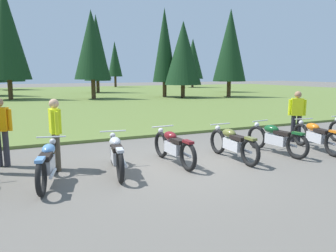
# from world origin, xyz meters

# --- Properties ---
(ground_plane) EXTENTS (140.00, 140.00, 0.00)m
(ground_plane) POSITION_xyz_m (0.00, 0.00, 0.00)
(ground_plane) COLOR #605B54
(grass_moorland) EXTENTS (80.00, 44.00, 0.10)m
(grass_moorland) POSITION_xyz_m (0.00, 25.56, 0.05)
(grass_moorland) COLOR #5B7033
(grass_moorland) RESTS_ON ground
(forest_treeline) EXTENTS (45.40, 29.93, 9.21)m
(forest_treeline) POSITION_xyz_m (-0.67, 30.38, 4.54)
(forest_treeline) COLOR #47331E
(forest_treeline) RESTS_ON ground
(motorcycle_sky_blue) EXTENTS (0.74, 2.07, 0.88)m
(motorcycle_sky_blue) POSITION_xyz_m (-2.98, -0.04, 0.44)
(motorcycle_sky_blue) COLOR black
(motorcycle_sky_blue) RESTS_ON ground
(motorcycle_silver) EXTENTS (0.62, 2.09, 0.88)m
(motorcycle_silver) POSITION_xyz_m (-1.51, 0.10, 0.44)
(motorcycle_silver) COLOR black
(motorcycle_silver) RESTS_ON ground
(motorcycle_maroon) EXTENTS (0.62, 2.10, 0.88)m
(motorcycle_maroon) POSITION_xyz_m (-0.01, 0.24, 0.44)
(motorcycle_maroon) COLOR black
(motorcycle_maroon) RESTS_ON ground
(motorcycle_olive) EXTENTS (0.62, 2.10, 0.88)m
(motorcycle_olive) POSITION_xyz_m (1.56, -0.05, 0.44)
(motorcycle_olive) COLOR black
(motorcycle_olive) RESTS_ON ground
(motorcycle_british_green) EXTENTS (0.64, 2.09, 0.88)m
(motorcycle_british_green) POSITION_xyz_m (3.04, -0.02, 0.44)
(motorcycle_british_green) COLOR black
(motorcycle_british_green) RESTS_ON ground
(motorcycle_orange) EXTENTS (0.64, 2.09, 0.88)m
(motorcycle_orange) POSITION_xyz_m (4.36, -0.24, 0.44)
(motorcycle_orange) COLOR black
(motorcycle_orange) RESTS_ON ground
(rider_with_back_turned) EXTENTS (0.46, 0.39, 1.67)m
(rider_with_back_turned) POSITION_xyz_m (4.77, 0.92, 0.95)
(rider_with_back_turned) COLOR black
(rider_with_back_turned) RESTS_ON ground
(rider_in_hivis_vest) EXTENTS (0.25, 0.55, 1.67)m
(rider_in_hivis_vest) POSITION_xyz_m (-2.73, 0.86, 0.95)
(rider_in_hivis_vest) COLOR #4C4233
(rider_in_hivis_vest) RESTS_ON ground
(rider_near_row_end) EXTENTS (0.52, 0.33, 1.67)m
(rider_near_row_end) POSITION_xyz_m (-3.89, 1.71, 0.95)
(rider_near_row_end) COLOR #2D2D38
(rider_near_row_end) RESTS_ON ground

